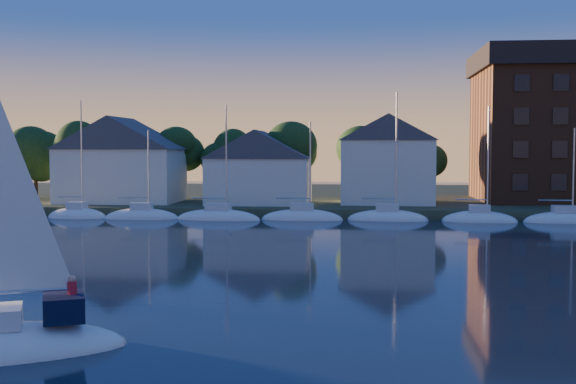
# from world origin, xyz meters

# --- Properties ---
(ground) EXTENTS (260.00, 260.00, 0.00)m
(ground) POSITION_xyz_m (0.00, 0.00, 0.00)
(ground) COLOR black
(ground) RESTS_ON ground
(shoreline_land) EXTENTS (160.00, 50.00, 2.00)m
(shoreline_land) POSITION_xyz_m (0.00, 75.00, 0.00)
(shoreline_land) COLOR #353F24
(shoreline_land) RESTS_ON ground
(wooden_dock) EXTENTS (120.00, 3.00, 1.00)m
(wooden_dock) POSITION_xyz_m (0.00, 52.00, 0.00)
(wooden_dock) COLOR brown
(wooden_dock) RESTS_ON ground
(clubhouse_west) EXTENTS (13.65, 9.45, 9.64)m
(clubhouse_west) POSITION_xyz_m (-22.00, 58.00, 5.93)
(clubhouse_west) COLOR white
(clubhouse_west) RESTS_ON shoreline_land
(clubhouse_centre) EXTENTS (11.55, 8.40, 8.08)m
(clubhouse_centre) POSITION_xyz_m (-6.00, 57.00, 5.13)
(clubhouse_centre) COLOR white
(clubhouse_centre) RESTS_ON shoreline_land
(clubhouse_east) EXTENTS (10.50, 8.40, 9.80)m
(clubhouse_east) POSITION_xyz_m (8.00, 59.00, 6.00)
(clubhouse_east) COLOR white
(clubhouse_east) RESTS_ON shoreline_land
(tree_line) EXTENTS (93.40, 5.40, 8.90)m
(tree_line) POSITION_xyz_m (2.00, 63.00, 7.18)
(tree_line) COLOR #372319
(tree_line) RESTS_ON shoreline_land
(moored_fleet) EXTENTS (71.50, 2.40, 12.05)m
(moored_fleet) POSITION_xyz_m (-8.00, 49.00, 0.10)
(moored_fleet) COLOR white
(moored_fleet) RESTS_ON ground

